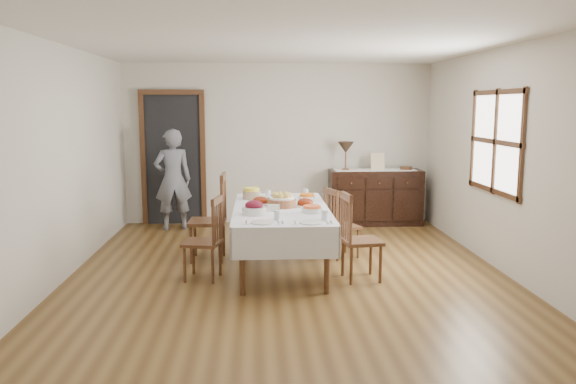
{
  "coord_description": "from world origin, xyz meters",
  "views": [
    {
      "loc": [
        -0.36,
        -6.21,
        1.93
      ],
      "look_at": [
        0.0,
        0.1,
        0.95
      ],
      "focal_mm": 35.0,
      "sensor_mm": 36.0,
      "label": 1
    }
  ],
  "objects": [
    {
      "name": "dining_table",
      "position": [
        -0.07,
        0.26,
        0.65
      ],
      "size": [
        1.11,
        2.17,
        0.74
      ],
      "rotation": [
        0.0,
        0.0,
        -0.0
      ],
      "color": "silver",
      "rests_on": "ground"
    },
    {
      "name": "beet_bowl",
      "position": [
        -0.39,
        -0.15,
        0.81
      ],
      "size": [
        0.27,
        0.27,
        0.16
      ],
      "color": "silver",
      "rests_on": "dining_table"
    },
    {
      "name": "ham_platter_b",
      "position": [
        0.22,
        0.32,
        0.77
      ],
      "size": [
        0.31,
        0.31,
        0.11
      ],
      "color": "silver",
      "rests_on": "dining_table"
    },
    {
      "name": "chair_right_near",
      "position": [
        0.75,
        -0.21,
        0.5
      ],
      "size": [
        0.46,
        0.46,
        0.98
      ],
      "rotation": [
        0.0,
        0.0,
        1.69
      ],
      "color": "#4D2E1A",
      "rests_on": "ground"
    },
    {
      "name": "table_lamp",
      "position": [
        1.07,
        2.68,
        1.25
      ],
      "size": [
        0.26,
        0.26,
        0.46
      ],
      "color": "brown",
      "rests_on": "sideboard"
    },
    {
      "name": "egg_basket",
      "position": [
        -0.09,
        0.65,
        0.78
      ],
      "size": [
        0.26,
        0.26,
        0.1
      ],
      "color": "black",
      "rests_on": "dining_table"
    },
    {
      "name": "chair_left_near",
      "position": [
        -0.92,
        -0.1,
        0.47
      ],
      "size": [
        0.46,
        0.46,
        0.93
      ],
      "rotation": [
        0.0,
        0.0,
        -1.76
      ],
      "color": "#4D2E1A",
      "rests_on": "ground"
    },
    {
      "name": "sideboard",
      "position": [
        1.58,
        2.72,
        0.45
      ],
      "size": [
        1.49,
        0.54,
        0.89
      ],
      "color": "black",
      "rests_on": "ground"
    },
    {
      "name": "bread_basket",
      "position": [
        -0.06,
        0.29,
        0.82
      ],
      "size": [
        0.33,
        0.33,
        0.17
      ],
      "color": "brown",
      "rests_on": "dining_table"
    },
    {
      "name": "ham_platter_a",
      "position": [
        -0.31,
        0.48,
        0.77
      ],
      "size": [
        0.3,
        0.3,
        0.11
      ],
      "color": "silver",
      "rests_on": "dining_table"
    },
    {
      "name": "casserole_dish",
      "position": [
        0.26,
        -0.07,
        0.78
      ],
      "size": [
        0.23,
        0.23,
        0.08
      ],
      "color": "silver",
      "rests_on": "dining_table"
    },
    {
      "name": "glass_far_b",
      "position": [
        0.28,
        0.99,
        0.8
      ],
      "size": [
        0.07,
        0.07,
        0.1
      ],
      "color": "silver",
      "rests_on": "dining_table"
    },
    {
      "name": "ground",
      "position": [
        0.0,
        0.0,
        0.0
      ],
      "size": [
        6.0,
        6.0,
        0.0
      ],
      "primitive_type": "plane",
      "color": "brown"
    },
    {
      "name": "pineapple_bowl",
      "position": [
        -0.42,
        0.87,
        0.81
      ],
      "size": [
        0.23,
        0.23,
        0.15
      ],
      "color": "tan",
      "rests_on": "dining_table"
    },
    {
      "name": "carrot_bowl",
      "position": [
        0.27,
        0.72,
        0.78
      ],
      "size": [
        0.21,
        0.21,
        0.09
      ],
      "color": "silver",
      "rests_on": "dining_table"
    },
    {
      "name": "setting_right",
      "position": [
        0.24,
        -0.59,
        0.76
      ],
      "size": [
        0.42,
        0.31,
        0.1
      ],
      "color": "silver",
      "rests_on": "dining_table"
    },
    {
      "name": "glass_far_a",
      "position": [
        -0.21,
        1.0,
        0.79
      ],
      "size": [
        0.07,
        0.07,
        0.09
      ],
      "color": "silver",
      "rests_on": "dining_table"
    },
    {
      "name": "chair_left_far",
      "position": [
        -0.92,
        0.71,
        0.55
      ],
      "size": [
        0.47,
        0.47,
        1.09
      ],
      "rotation": [
        0.0,
        0.0,
        -1.6
      ],
      "color": "#4D2E1A",
      "rests_on": "ground"
    },
    {
      "name": "butter_dish",
      "position": [
        -0.17,
        0.05,
        0.78
      ],
      "size": [
        0.14,
        0.09,
        0.07
      ],
      "color": "silver",
      "rests_on": "dining_table"
    },
    {
      "name": "picture_frame",
      "position": [
        1.59,
        2.66,
        1.03
      ],
      "size": [
        0.22,
        0.08,
        0.28
      ],
      "color": "beige",
      "rests_on": "sideboard"
    },
    {
      "name": "person",
      "position": [
        -1.65,
        2.51,
        0.84
      ],
      "size": [
        0.59,
        0.45,
        1.68
      ],
      "primitive_type": "imported",
      "rotation": [
        0.0,
        0.0,
        3.39
      ],
      "color": "slate",
      "rests_on": "ground"
    },
    {
      "name": "setting_left",
      "position": [
        -0.25,
        -0.56,
        0.76
      ],
      "size": [
        0.42,
        0.31,
        0.1
      ],
      "color": "silver",
      "rests_on": "dining_table"
    },
    {
      "name": "chair_right_far",
      "position": [
        0.68,
        0.73,
        0.45
      ],
      "size": [
        0.49,
        0.49,
        0.89
      ],
      "rotation": [
        0.0,
        0.0,
        1.97
      ],
      "color": "#4D2E1A",
      "rests_on": "ground"
    },
    {
      "name": "room_shell",
      "position": [
        -0.15,
        0.42,
        1.64
      ],
      "size": [
        5.02,
        6.02,
        2.65
      ],
      "color": "white",
      "rests_on": "ground"
    },
    {
      "name": "deco_bowl",
      "position": [
        2.06,
        2.68,
        0.92
      ],
      "size": [
        0.2,
        0.2,
        0.06
      ],
      "color": "#4D2E1A",
      "rests_on": "sideboard"
    },
    {
      "name": "runner",
      "position": [
        1.55,
        2.7,
        0.9
      ],
      "size": [
        1.3,
        0.35,
        0.01
      ],
      "color": "white",
      "rests_on": "sideboard"
    }
  ]
}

